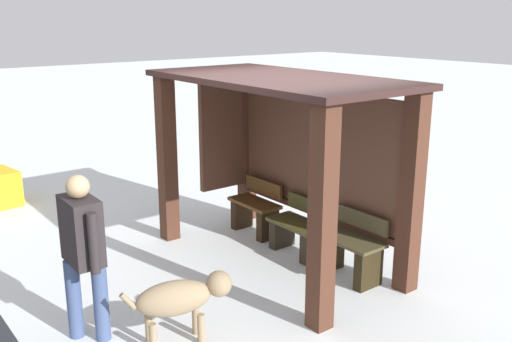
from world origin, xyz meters
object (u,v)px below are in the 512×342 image
object	(u,v)px
bench_center_inside	(299,231)
dog	(181,298)
bus_shelter	(284,135)
person_walking	(83,245)
bench_right_inside	(350,251)
bench_left_inside	(255,211)

from	to	relation	value
bench_center_inside	dog	distance (m)	2.40
bus_shelter	bench_center_inside	world-z (taller)	bus_shelter
bench_center_inside	person_walking	xyz separation A→B (m)	(0.27, -2.88, 0.64)
person_walking	dog	size ratio (longest dim) A/B	1.58
bench_right_inside	person_walking	xyz separation A→B (m)	(-0.62, -2.88, 0.61)
bench_left_inside	bus_shelter	bearing A→B (deg)	-12.04
bench_left_inside	dog	size ratio (longest dim) A/B	0.78
bench_left_inside	bench_right_inside	size ratio (longest dim) A/B	1.00
bench_right_inside	person_walking	size ratio (longest dim) A/B	0.49
bus_shelter	person_walking	bearing A→B (deg)	-81.93
dog	bench_right_inside	bearing A→B (deg)	89.56
bus_shelter	dog	size ratio (longest dim) A/B	3.22
bench_center_inside	bench_right_inside	distance (m)	0.89
bench_left_inside	person_walking	bearing A→B (deg)	-67.98
bench_right_inside	dog	distance (m)	2.23
person_walking	bus_shelter	bearing A→B (deg)	98.07
bench_center_inside	person_walking	size ratio (longest dim) A/B	0.49
person_walking	bench_center_inside	bearing A→B (deg)	95.44
bench_right_inside	person_walking	bearing A→B (deg)	-102.06
bench_left_inside	person_walking	xyz separation A→B (m)	(1.17, -2.88, 0.61)
bus_shelter	bench_right_inside	bearing A→B (deg)	9.48
bench_right_inside	dog	world-z (taller)	bench_right_inside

